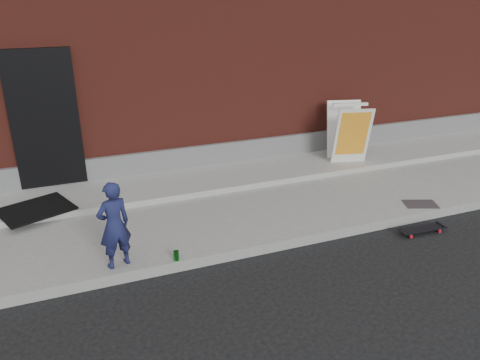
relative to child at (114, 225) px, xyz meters
name	(u,v)px	position (x,y,z in m)	size (l,w,h in m)	color
ground	(265,254)	(1.93, -0.20, -0.71)	(80.00, 80.00, 0.00)	black
sidewalk	(228,205)	(1.93, 1.30, -0.64)	(20.00, 3.00, 0.15)	slate
apron	(211,179)	(1.93, 2.20, -0.51)	(20.00, 1.20, 0.10)	gray
building	(151,26)	(1.93, 6.79, 1.78)	(20.00, 8.10, 5.00)	maroon
child	(114,225)	(0.00, 0.00, 0.00)	(0.41, 0.27, 1.13)	#1A1E49
skateboard	(422,229)	(4.34, -0.50, -0.65)	(0.74, 0.22, 0.08)	red
pizza_sign	(348,132)	(4.67, 2.06, 0.10)	(0.85, 0.94, 1.13)	silver
soda_can	(176,256)	(0.70, -0.15, -0.50)	(0.07, 0.07, 0.13)	#197E21
doormat	(36,209)	(-0.97, 1.84, -0.45)	(0.99, 0.80, 0.03)	black
utility_plate	(421,204)	(4.77, 0.05, -0.56)	(0.50, 0.32, 0.02)	#545459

